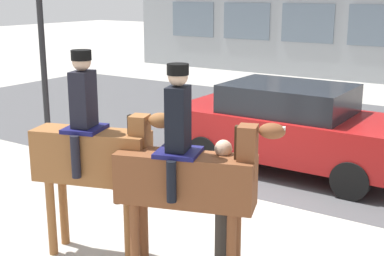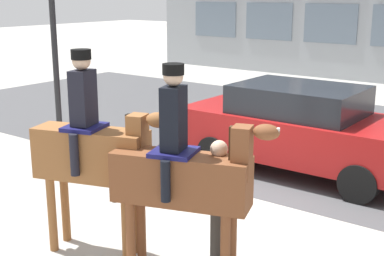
# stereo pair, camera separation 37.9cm
# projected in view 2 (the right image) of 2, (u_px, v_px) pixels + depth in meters

# --- Properties ---
(ground_plane) EXTENTS (80.00, 80.00, 0.00)m
(ground_plane) POSITION_uv_depth(u_px,v_px,m) (233.00, 207.00, 8.33)
(ground_plane) COLOR #9E9B93
(road_surface) EXTENTS (23.78, 8.50, 0.01)m
(road_surface) POSITION_uv_depth(u_px,v_px,m) (347.00, 140.00, 12.01)
(road_surface) COLOR #444447
(road_surface) RESTS_ON ground_plane
(mounted_horse_lead) EXTENTS (1.80, 0.86, 2.60)m
(mounted_horse_lead) POSITION_uv_depth(u_px,v_px,m) (93.00, 150.00, 6.57)
(mounted_horse_lead) COLOR brown
(mounted_horse_lead) RESTS_ON ground_plane
(mounted_horse_companion) EXTENTS (1.91, 0.92, 2.50)m
(mounted_horse_companion) POSITION_uv_depth(u_px,v_px,m) (184.00, 173.00, 6.02)
(mounted_horse_companion) COLOR brown
(mounted_horse_companion) RESTS_ON ground_plane
(pedestrian_bystander) EXTENTS (0.80, 0.61, 1.65)m
(pedestrian_bystander) POSITION_uv_depth(u_px,v_px,m) (217.00, 197.00, 6.10)
(pedestrian_bystander) COLOR #332D28
(pedestrian_bystander) RESTS_ON ground_plane
(street_car_near_lane) EXTENTS (4.46, 1.92, 1.61)m
(street_car_near_lane) POSITION_uv_depth(u_px,v_px,m) (302.00, 128.00, 9.77)
(street_car_near_lane) COLOR maroon
(street_car_near_lane) RESTS_ON ground_plane
(traffic_light) EXTENTS (0.24, 0.29, 3.99)m
(traffic_light) POSITION_uv_depth(u_px,v_px,m) (52.00, 24.00, 9.69)
(traffic_light) COLOR black
(traffic_light) RESTS_ON ground_plane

